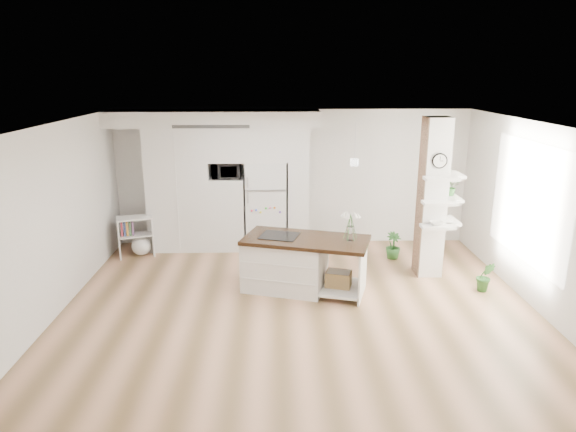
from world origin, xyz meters
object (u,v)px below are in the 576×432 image
at_px(refrigerator, 266,205).
at_px(floor_plant_a, 485,276).
at_px(kitchen_island, 292,262).
at_px(bookshelf, 138,239).

relative_size(refrigerator, floor_plant_a, 3.48).
relative_size(refrigerator, kitchen_island, 0.82).
bearing_deg(floor_plant_a, refrigerator, 147.35).
height_order(refrigerator, kitchen_island, refrigerator).
bearing_deg(refrigerator, kitchen_island, -77.70).
xyz_separation_m(kitchen_island, bookshelf, (-2.90, 1.63, -0.13)).
distance_m(kitchen_island, floor_plant_a, 3.09).
bearing_deg(floor_plant_a, bookshelf, 163.06).
bearing_deg(floor_plant_a, kitchen_island, 176.49).
bearing_deg(kitchen_island, floor_plant_a, 13.16).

